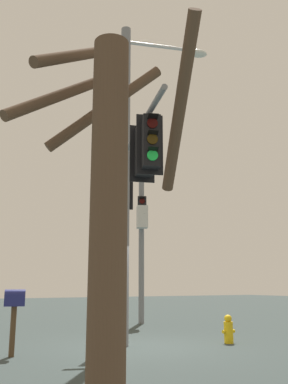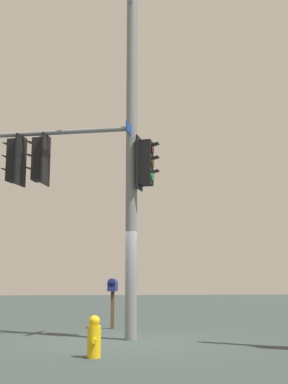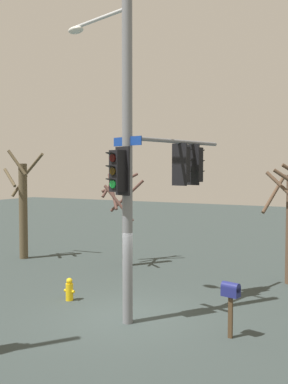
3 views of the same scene
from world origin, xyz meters
TOP-DOWN VIEW (x-y plane):
  - ground_plane at (0.00, 0.00)m, footprint 80.00×80.00m
  - main_signal_pole_assembly at (-0.39, -0.36)m, footprint 3.66×4.67m
  - fire_hydrant at (2.39, -0.53)m, footprint 0.38×0.24m
  - mailbox at (-3.09, 0.04)m, footprint 0.48×0.33m
  - bare_tree_across_street at (8.43, -4.79)m, footprint 1.72×1.76m
  - bare_tree_corner at (3.42, -5.75)m, footprint 2.00×2.19m

SIDE VIEW (x-z plane):
  - ground_plane at x=0.00m, z-range 0.00..0.00m
  - fire_hydrant at x=2.39m, z-range -0.02..0.71m
  - mailbox at x=-3.09m, z-range 0.40..1.81m
  - bare_tree_corner at x=3.42m, z-range -0.15..4.51m
  - bare_tree_across_street at x=8.43m, z-range -0.07..5.07m
  - main_signal_pole_assembly at x=-0.39m, z-range 0.18..9.09m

